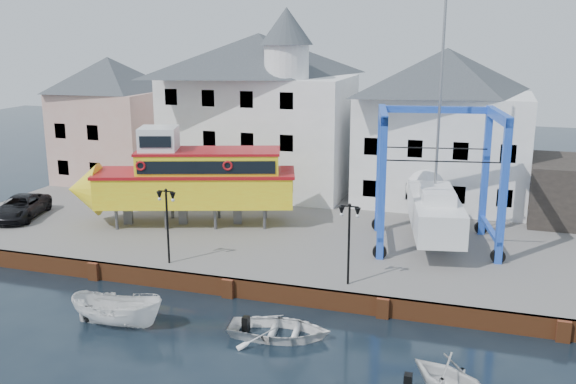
% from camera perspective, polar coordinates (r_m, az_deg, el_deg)
% --- Properties ---
extents(ground, '(140.00, 140.00, 0.00)m').
position_cam_1_polar(ground, '(33.71, -5.30, -9.28)').
color(ground, black).
rests_on(ground, ground).
extents(hardstanding, '(44.00, 22.00, 1.00)m').
position_cam_1_polar(hardstanding, '(43.23, 0.34, -3.17)').
color(hardstanding, slate).
rests_on(hardstanding, ground).
extents(quay_wall, '(44.00, 0.47, 1.00)m').
position_cam_1_polar(quay_wall, '(33.60, -5.25, -8.43)').
color(quay_wall, brown).
rests_on(quay_wall, ground).
extents(building_pink, '(8.00, 7.00, 10.30)m').
position_cam_1_polar(building_pink, '(55.87, -15.44, 6.21)').
color(building_pink, tan).
rests_on(building_pink, hardstanding).
extents(building_white_main, '(14.00, 8.30, 14.00)m').
position_cam_1_polar(building_white_main, '(50.21, -2.47, 7.24)').
color(building_white_main, silver).
rests_on(building_white_main, hardstanding).
extents(building_white_right, '(12.00, 8.00, 11.20)m').
position_cam_1_polar(building_white_right, '(48.01, 13.62, 5.64)').
color(building_white_right, silver).
rests_on(building_white_right, hardstanding).
extents(lamp_post_left, '(1.12, 0.32, 4.20)m').
position_cam_1_polar(lamp_post_left, '(35.01, -10.74, -1.33)').
color(lamp_post_left, black).
rests_on(lamp_post_left, hardstanding).
extents(lamp_post_right, '(1.12, 0.32, 4.20)m').
position_cam_1_polar(lamp_post_right, '(31.63, 5.47, -2.81)').
color(lamp_post_right, black).
rests_on(lamp_post_right, hardstanding).
extents(tour_boat, '(15.08, 7.93, 6.41)m').
position_cam_1_polar(tour_boat, '(42.19, -9.40, 1.16)').
color(tour_boat, '#59595E').
rests_on(tour_boat, hardstanding).
extents(travel_lift, '(8.13, 10.52, 15.43)m').
position_cam_1_polar(travel_lift, '(39.27, 12.81, -0.67)').
color(travel_lift, '#153FBE').
rests_on(travel_lift, hardstanding).
extents(van, '(3.87, 5.89, 1.50)m').
position_cam_1_polar(van, '(47.12, -22.69, -1.24)').
color(van, black).
rests_on(van, hardstanding).
extents(motorboat_a, '(4.67, 1.99, 1.77)m').
position_cam_1_polar(motorboat_a, '(31.55, -14.85, -11.42)').
color(motorboat_a, white).
rests_on(motorboat_a, ground).
extents(motorboat_b, '(4.99, 3.85, 0.95)m').
position_cam_1_polar(motorboat_b, '(29.53, -0.78, -12.76)').
color(motorboat_b, white).
rests_on(motorboat_b, ground).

